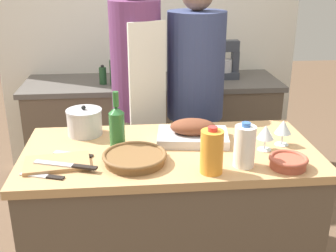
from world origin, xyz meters
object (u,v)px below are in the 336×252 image
(wine_glass_left, at_px, (266,133))
(knife_chef, at_px, (68,165))
(juice_jug, at_px, (212,151))
(knife_paring, at_px, (44,176))
(condiment_bottle_tall, at_px, (103,76))
(stock_pot, at_px, (85,122))
(wicker_basket, at_px, (135,158))
(wine_bottle_green, at_px, (117,126))
(condiment_bottle_short, at_px, (113,72))
(wine_glass_right, at_px, (283,128))
(knife_bread, at_px, (75,154))
(mixing_bowl, at_px, (288,161))
(person_cook_aproned, at_px, (137,94))
(cutting_board, at_px, (57,163))
(roasting_pan, at_px, (193,133))
(milk_jug, at_px, (245,146))
(stand_mixer, at_px, (228,63))
(condiment_bottle_extra, at_px, (188,74))
(person_cook_guest, at_px, (195,99))

(wine_glass_left, relative_size, knife_chef, 0.44)
(juice_jug, relative_size, wine_glass_left, 1.65)
(knife_paring, relative_size, condiment_bottle_tall, 1.32)
(knife_paring, bearing_deg, stock_pot, 74.17)
(wicker_basket, distance_m, stock_pot, 0.45)
(wine_bottle_green, bearing_deg, condiment_bottle_short, 92.48)
(wine_glass_right, height_order, knife_bread, wine_glass_right)
(wine_bottle_green, bearing_deg, mixing_bowl, -21.72)
(mixing_bowl, bearing_deg, stock_pot, 152.66)
(wine_glass_left, distance_m, person_cook_aproned, 0.95)
(cutting_board, bearing_deg, wine_bottle_green, 33.94)
(wine_glass_left, bearing_deg, mixing_bowl, -76.83)
(mixing_bowl, xyz_separation_m, knife_bread, (-0.95, 0.22, -0.03))
(juice_jug, distance_m, knife_paring, 0.72)
(roasting_pan, distance_m, wine_bottle_green, 0.38)
(juice_jug, xyz_separation_m, milk_jug, (0.15, 0.05, -0.00))
(wine_bottle_green, relative_size, person_cook_aproned, 0.16)
(cutting_board, xyz_separation_m, knife_paring, (-0.04, -0.11, -0.01))
(milk_jug, distance_m, knife_chef, 0.78)
(knife_bread, xyz_separation_m, person_cook_aproned, (0.31, 0.72, 0.07))
(milk_jug, bearing_deg, stand_mixer, 79.58)
(wine_glass_left, height_order, stand_mixer, stand_mixer)
(knife_paring, bearing_deg, condiment_bottle_tall, 84.05)
(cutting_board, bearing_deg, wicker_basket, -1.85)
(stock_pot, bearing_deg, mixing_bowl, -27.34)
(roasting_pan, relative_size, knife_paring, 1.92)
(juice_jug, height_order, stand_mixer, stand_mixer)
(wine_glass_right, distance_m, condiment_bottle_extra, 1.38)
(milk_jug, xyz_separation_m, knife_paring, (-0.87, -0.02, -0.09))
(stock_pot, relative_size, person_cook_guest, 0.11)
(roasting_pan, relative_size, knife_bread, 1.95)
(condiment_bottle_short, distance_m, person_cook_guest, 0.80)
(roasting_pan, bearing_deg, condiment_bottle_extra, 83.11)
(knife_chef, relative_size, knife_bread, 1.49)
(wine_glass_left, height_order, knife_paring, wine_glass_left)
(condiment_bottle_tall, distance_m, condiment_bottle_extra, 0.67)
(stand_mixer, height_order, person_cook_guest, person_cook_guest)
(stock_pot, relative_size, wine_glass_right, 1.43)
(person_cook_guest, bearing_deg, wicker_basket, -98.93)
(cutting_board, xyz_separation_m, juice_jug, (0.67, -0.13, 0.09))
(cutting_board, distance_m, stand_mixer, 1.96)
(wicker_basket, xyz_separation_m, cutting_board, (-0.35, 0.01, -0.02))
(person_cook_aproned, bearing_deg, condiment_bottle_tall, 84.14)
(wine_glass_left, xyz_separation_m, knife_paring, (-1.01, -0.18, -0.09))
(milk_jug, relative_size, condiment_bottle_tall, 1.37)
(wicker_basket, xyz_separation_m, knife_paring, (-0.39, -0.10, -0.02))
(wicker_basket, bearing_deg, mixing_bowl, -9.20)
(wine_glass_right, height_order, knife_paring, wine_glass_right)
(roasting_pan, distance_m, cutting_board, 0.68)
(condiment_bottle_extra, height_order, person_cook_aproned, person_cook_aproned)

